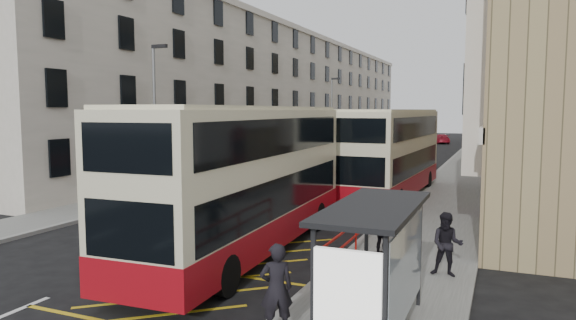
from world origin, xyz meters
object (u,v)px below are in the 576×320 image
at_px(car_silver, 375,142).
at_px(white_van, 351,151).
at_px(double_decker_rear, 393,153).
at_px(pedestrian_mid, 447,244).
at_px(car_red, 441,139).
at_px(double_decker_front, 247,179).
at_px(car_dark, 390,137).
at_px(pedestrian_near, 276,288).
at_px(street_lamp_far, 332,111).
at_px(street_lamp_near, 156,113).
at_px(bus_shelter, 377,244).
at_px(pedestrian_far, 383,229).

bearing_deg(car_silver, white_van, -94.72).
xyz_separation_m(double_decker_rear, pedestrian_mid, (4.23, -13.38, -1.40)).
bearing_deg(car_red, double_decker_front, 73.47).
relative_size(car_dark, car_red, 0.97).
bearing_deg(double_decker_rear, pedestrian_near, -83.33).
relative_size(double_decker_rear, car_dark, 2.73).
distance_m(pedestrian_near, car_dark, 68.39).
relative_size(double_decker_front, car_dark, 2.78).
height_order(street_lamp_far, double_decker_rear, street_lamp_far).
bearing_deg(double_decker_rear, street_lamp_near, -150.59).
xyz_separation_m(street_lamp_far, double_decker_rear, (11.35, -24.24, -2.19)).
bearing_deg(car_red, pedestrian_mid, 79.47).
distance_m(double_decker_rear, car_dark, 49.89).
distance_m(street_lamp_far, double_decker_rear, 26.85).
height_order(double_decker_front, double_decker_rear, double_decker_front).
xyz_separation_m(double_decker_front, car_silver, (-7.16, 48.80, -1.75)).
relative_size(double_decker_rear, car_silver, 2.79).
height_order(street_lamp_near, car_silver, street_lamp_near).
xyz_separation_m(double_decker_front, white_van, (-6.29, 34.71, -1.83)).
height_order(double_decker_front, pedestrian_near, double_decker_front).
bearing_deg(car_silver, bus_shelter, -84.95).
distance_m(bus_shelter, car_red, 66.56).
bearing_deg(car_silver, street_lamp_near, -100.92).
relative_size(bus_shelter, pedestrian_near, 2.23).
relative_size(bus_shelter, car_red, 0.93).
xyz_separation_m(pedestrian_near, car_dark, (-11.56, 67.40, -0.37)).
bearing_deg(pedestrian_near, double_decker_rear, -120.52).
height_order(pedestrian_far, car_dark, pedestrian_far).
relative_size(street_lamp_near, double_decker_rear, 0.66).
xyz_separation_m(street_lamp_far, pedestrian_mid, (15.58, -37.61, -3.59)).
distance_m(street_lamp_near, double_decker_rear, 12.92).
xyz_separation_m(car_silver, car_dark, (-0.79, 12.97, -0.01)).
xyz_separation_m(street_lamp_far, car_silver, (1.94, 11.60, -3.89)).
xyz_separation_m(bus_shelter, street_lamp_far, (-14.69, 42.39, 2.50)).
distance_m(double_decker_front, car_silver, 49.35).
distance_m(street_lamp_near, car_dark, 54.73).
bearing_deg(car_red, bus_shelter, 78.25).
bearing_deg(car_red, pedestrian_near, 76.53).
distance_m(street_lamp_far, car_red, 25.70).
relative_size(pedestrian_near, car_dark, 0.43).
xyz_separation_m(white_van, car_red, (5.82, 26.37, 0.00)).
relative_size(pedestrian_near, pedestrian_mid, 1.06).
height_order(bus_shelter, pedestrian_far, bus_shelter).
bearing_deg(street_lamp_near, bus_shelter, -40.14).
bearing_deg(white_van, pedestrian_mid, -67.28).
height_order(bus_shelter, car_red, bus_shelter).
distance_m(bus_shelter, pedestrian_far, 6.19).
xyz_separation_m(street_lamp_far, double_decker_front, (9.10, -37.20, -2.14)).
distance_m(double_decker_rear, car_red, 48.22).
bearing_deg(street_lamp_near, pedestrian_far, -25.38).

